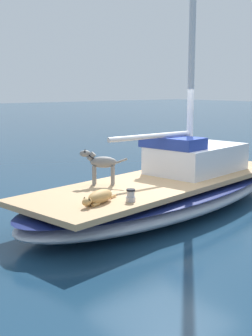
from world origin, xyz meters
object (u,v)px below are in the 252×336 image
sailboat_main (164,194)px  dog_grey (101,163)px  deck_winch (131,196)px  dog_tan (99,197)px

sailboat_main → dog_grey: size_ratio=9.82×
dog_grey → deck_winch: 1.48m
dog_grey → deck_winch: (1.39, -0.38, -0.32)m
dog_tan → deck_winch: 0.54m
sailboat_main → deck_winch: deck_winch is taller
sailboat_main → deck_winch: 2.00m
deck_winch → dog_tan: bearing=-114.5°
sailboat_main → dog_tan: bearing=-70.5°
dog_tan → dog_grey: bearing=143.3°
dog_grey → dog_tan: bearing=-36.7°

